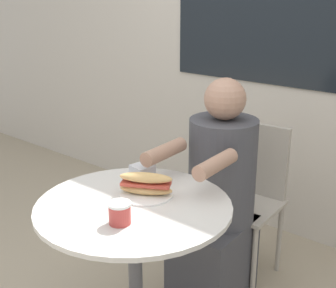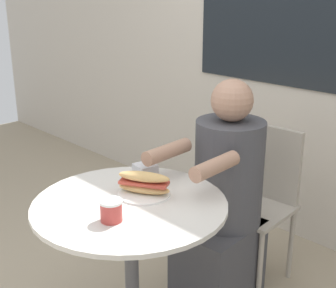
% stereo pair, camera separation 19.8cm
% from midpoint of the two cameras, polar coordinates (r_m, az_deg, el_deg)
% --- Properties ---
extents(storefront_wall, '(8.00, 0.09, 2.80)m').
position_cam_midpoint_polar(storefront_wall, '(2.97, 20.90, 13.80)').
color(storefront_wall, beige).
rests_on(storefront_wall, ground_plane).
extents(cafe_table, '(0.80, 0.80, 0.76)m').
position_cam_midpoint_polar(cafe_table, '(2.01, -1.66, -12.22)').
color(cafe_table, beige).
rests_on(cafe_table, ground_plane).
extents(diner_chair, '(0.41, 0.41, 0.87)m').
position_cam_midpoint_polar(diner_chair, '(2.67, 13.51, -5.54)').
color(diner_chair, '#ADA393').
rests_on(diner_chair, ground_plane).
extents(seated_diner, '(0.37, 0.62, 1.18)m').
position_cam_midpoint_polar(seated_diner, '(2.41, 9.13, -8.18)').
color(seated_diner, '#424247').
rests_on(seated_diner, ground_plane).
extents(sandwich_on_plate, '(0.23, 0.22, 0.10)m').
position_cam_midpoint_polar(sandwich_on_plate, '(1.97, -0.05, -5.08)').
color(sandwich_on_plate, white).
rests_on(sandwich_on_plate, cafe_table).
extents(drink_cup, '(0.09, 0.09, 0.08)m').
position_cam_midpoint_polar(drink_cup, '(1.76, -3.72, -8.16)').
color(drink_cup, '#B73D38').
rests_on(drink_cup, cafe_table).
extents(napkin_box, '(0.10, 0.10, 0.06)m').
position_cam_midpoint_polar(napkin_box, '(2.16, -0.16, -3.29)').
color(napkin_box, silver).
rests_on(napkin_box, cafe_table).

